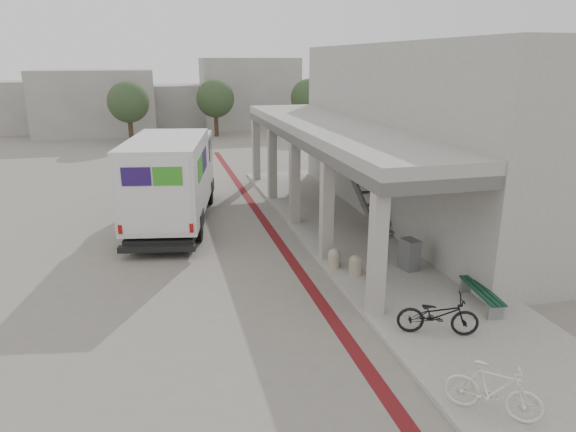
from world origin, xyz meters
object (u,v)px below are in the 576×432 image
object	(u,v)px
bench	(481,294)
utility_cabinet	(409,254)
fedex_truck	(172,177)
bicycle_black	(438,315)
bicycle_cream	(493,390)

from	to	relation	value
bench	utility_cabinet	size ratio (longest dim) A/B	2.00
fedex_truck	bicycle_black	size ratio (longest dim) A/B	4.59
utility_cabinet	bicycle_black	size ratio (longest dim) A/B	0.51
bench	bicycle_cream	distance (m)	4.64
utility_cabinet	bicycle_cream	xyz separation A→B (m)	(-1.73, -6.66, 0.04)
bench	utility_cabinet	distance (m)	2.82
bench	bicycle_black	xyz separation A→B (m)	(-1.91, -1.05, 0.18)
utility_cabinet	fedex_truck	bearing A→B (deg)	124.23
bench	utility_cabinet	xyz separation A→B (m)	(-0.72, 2.72, 0.17)
fedex_truck	bicycle_black	world-z (taller)	fedex_truck
bicycle_cream	utility_cabinet	bearing A→B (deg)	26.24
fedex_truck	utility_cabinet	world-z (taller)	fedex_truck
bicycle_cream	bench	bearing A→B (deg)	8.90
bicycle_black	bicycle_cream	xyz separation A→B (m)	(-0.54, -2.88, 0.03)
utility_cabinet	bicycle_cream	bearing A→B (deg)	-114.76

